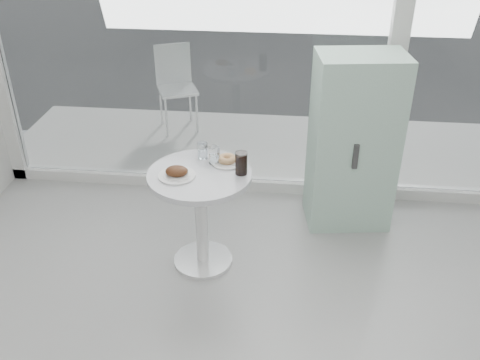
# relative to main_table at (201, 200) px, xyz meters

# --- Properties ---
(room_shell) EXTENTS (6.00, 6.00, 6.00)m
(room_shell) POSITION_rel_main_table_xyz_m (0.50, -2.46, 1.36)
(room_shell) COLOR white
(room_shell) RESTS_ON ground
(main_table) EXTENTS (0.72, 0.72, 0.77)m
(main_table) POSITION_rel_main_table_xyz_m (0.00, 0.00, 0.00)
(main_table) COLOR white
(main_table) RESTS_ON ground
(patio_deck) EXTENTS (5.60, 1.60, 0.05)m
(patio_deck) POSITION_rel_main_table_xyz_m (0.50, 1.90, -0.53)
(patio_deck) COLOR silver
(patio_deck) RESTS_ON ground
(mint_cabinet) EXTENTS (0.71, 0.52, 1.42)m
(mint_cabinet) POSITION_rel_main_table_xyz_m (1.10, 0.70, 0.16)
(mint_cabinet) COLOR #94BDA5
(mint_cabinet) RESTS_ON ground
(patio_chair) EXTENTS (0.51, 0.51, 0.91)m
(patio_chair) POSITION_rel_main_table_xyz_m (-0.66, 2.29, 0.01)
(patio_chair) COLOR white
(patio_chair) RESTS_ON patio_deck
(plate_fritter) EXTENTS (0.25, 0.25, 0.07)m
(plate_fritter) POSITION_rel_main_table_xyz_m (-0.14, -0.06, 0.25)
(plate_fritter) COLOR silver
(plate_fritter) RESTS_ON main_table
(plate_donut) EXTENTS (0.23, 0.23, 0.05)m
(plate_donut) POSITION_rel_main_table_xyz_m (0.17, 0.16, 0.24)
(plate_donut) COLOR silver
(plate_donut) RESTS_ON main_table
(water_tumbler_a) EXTENTS (0.07, 0.07, 0.12)m
(water_tumbler_a) POSITION_rel_main_table_xyz_m (-0.01, 0.22, 0.27)
(water_tumbler_a) COLOR white
(water_tumbler_a) RESTS_ON main_table
(water_tumbler_b) EXTENTS (0.08, 0.08, 0.13)m
(water_tumbler_b) POSITION_rel_main_table_xyz_m (0.08, 0.15, 0.27)
(water_tumbler_b) COLOR white
(water_tumbler_b) RESTS_ON main_table
(cola_glass) EXTENTS (0.08, 0.08, 0.16)m
(cola_glass) POSITION_rel_main_table_xyz_m (0.29, 0.02, 0.30)
(cola_glass) COLOR white
(cola_glass) RESTS_ON main_table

